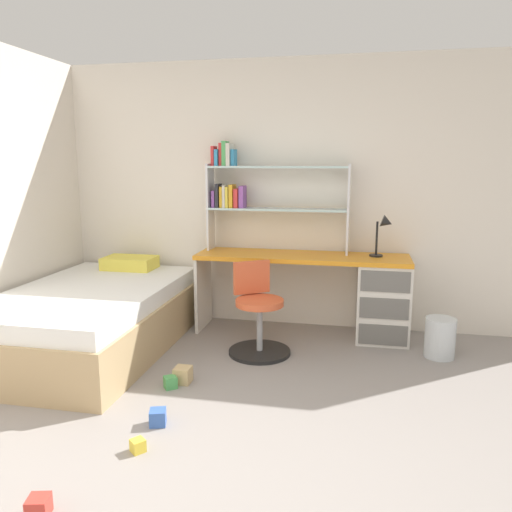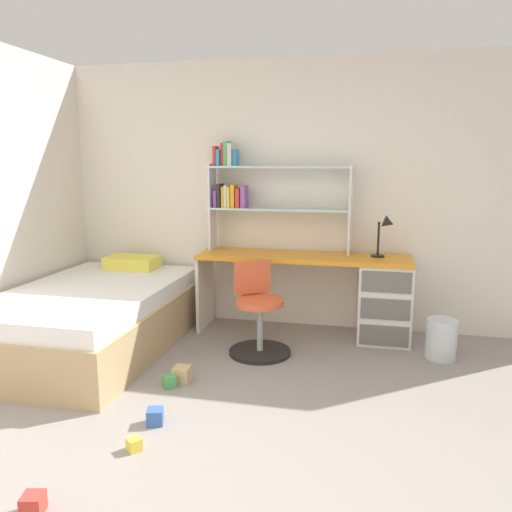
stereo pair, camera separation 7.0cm
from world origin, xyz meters
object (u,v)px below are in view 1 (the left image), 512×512
object	(u,v)px
desk	(358,292)
toy_block_green_2	(170,382)
desk_lamp	(384,229)
waste_bin	(440,338)
toy_block_yellow_1	(138,446)
toy_block_natural_4	(183,375)
toy_block_red_0	(39,507)
swivel_chair	(258,319)
bookshelf_hutch	(256,189)
bed_platform	(92,318)
toy_block_blue_3	(158,417)

from	to	relation	value
desk	toy_block_green_2	bearing A→B (deg)	-133.82
desk_lamp	desk	bearing A→B (deg)	-173.93
desk	waste_bin	xyz separation A→B (m)	(0.67, -0.35, -0.26)
toy_block_yellow_1	toy_block_natural_4	size ratio (longest dim) A/B	0.61
toy_block_red_0	desk_lamp	bearing A→B (deg)	59.63
desk_lamp	swivel_chair	size ratio (longest dim) A/B	0.50
bookshelf_hutch	toy_block_natural_4	xyz separation A→B (m)	(-0.26, -1.39, -1.28)
swivel_chair	bed_platform	size ratio (longest dim) A/B	0.37
toy_block_green_2	toy_block_yellow_1	bearing A→B (deg)	-81.74
bed_platform	toy_block_red_0	distance (m)	2.13
bookshelf_hutch	toy_block_red_0	world-z (taller)	bookshelf_hutch
toy_block_yellow_1	toy_block_blue_3	world-z (taller)	toy_block_blue_3
toy_block_red_0	waste_bin	bearing A→B (deg)	48.75
toy_block_yellow_1	toy_block_natural_4	distance (m)	0.90
desk_lamp	toy_block_blue_3	distance (m)	2.52
toy_block_red_0	toy_block_blue_3	size ratio (longest dim) A/B	0.98
waste_bin	toy_block_natural_4	xyz separation A→B (m)	(-1.91, -0.90, -0.11)
desk	toy_block_yellow_1	xyz separation A→B (m)	(-1.18, -2.14, -0.39)
bed_platform	bookshelf_hutch	bearing A→B (deg)	35.79
swivel_chair	toy_block_green_2	xyz separation A→B (m)	(-0.48, -0.80, -0.25)
desk_lamp	toy_block_natural_4	world-z (taller)	desk_lamp
bookshelf_hutch	waste_bin	xyz separation A→B (m)	(1.65, -0.49, -1.17)
toy_block_green_2	toy_block_natural_4	bearing A→B (deg)	60.23
toy_block_yellow_1	waste_bin	bearing A→B (deg)	44.01
waste_bin	toy_block_blue_3	xyz separation A→B (m)	(-1.86, -1.49, -0.12)
swivel_chair	toy_block_yellow_1	xyz separation A→B (m)	(-0.36, -1.59, -0.26)
toy_block_yellow_1	toy_block_blue_3	distance (m)	0.30
desk	swivel_chair	distance (m)	1.00
bed_platform	toy_block_blue_3	size ratio (longest dim) A/B	21.30
desk_lamp	toy_block_natural_4	distance (m)	2.14
bed_platform	toy_block_yellow_1	size ratio (longest dim) A/B	28.73
waste_bin	swivel_chair	bearing A→B (deg)	-172.24
desk	toy_block_blue_3	world-z (taller)	desk
bed_platform	toy_block_natural_4	world-z (taller)	bed_platform
bed_platform	toy_block_yellow_1	xyz separation A→B (m)	(1.05, -1.38, -0.24)
toy_block_yellow_1	toy_block_natural_4	world-z (taller)	toy_block_natural_4
waste_bin	toy_block_natural_4	world-z (taller)	waste_bin
toy_block_yellow_1	bed_platform	bearing A→B (deg)	127.26
desk	toy_block_blue_3	bearing A→B (deg)	-122.69
bookshelf_hutch	toy_block_blue_3	world-z (taller)	bookshelf_hutch
desk	bed_platform	world-z (taller)	desk
swivel_chair	toy_block_red_0	distance (m)	2.25
waste_bin	toy_block_red_0	bearing A→B (deg)	-131.25
swivel_chair	waste_bin	distance (m)	1.51
desk	toy_block_blue_3	distance (m)	2.23
toy_block_green_2	desk	bearing A→B (deg)	46.18
bed_platform	toy_block_blue_3	xyz separation A→B (m)	(1.05, -1.08, -0.22)
toy_block_blue_3	toy_block_natural_4	bearing A→B (deg)	95.06
bed_platform	desk_lamp	bearing A→B (deg)	17.87
swivel_chair	waste_bin	size ratio (longest dim) A/B	2.30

